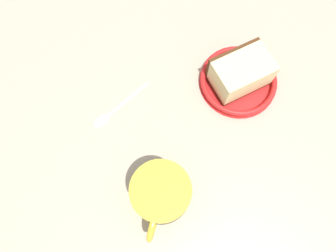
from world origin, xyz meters
The scene contains 5 objects.
ground_plane centered at (0.00, 0.00, -2.00)cm, with size 140.16×140.16×3.99cm, color tan.
small_plate centered at (-11.61, -1.48, 0.84)cm, with size 14.15×14.15×1.68cm.
cake_slice centered at (-11.63, -1.75, 3.60)cm, with size 10.34×7.60×5.75cm.
tea_mug centered at (11.04, 9.21, 5.02)cm, with size 9.62×9.46×10.40cm.
teaspoon centered at (11.29, -8.29, 0.35)cm, with size 12.56×3.69×0.80cm.
Camera 1 is at (12.58, 13.73, 51.83)cm, focal length 33.06 mm.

